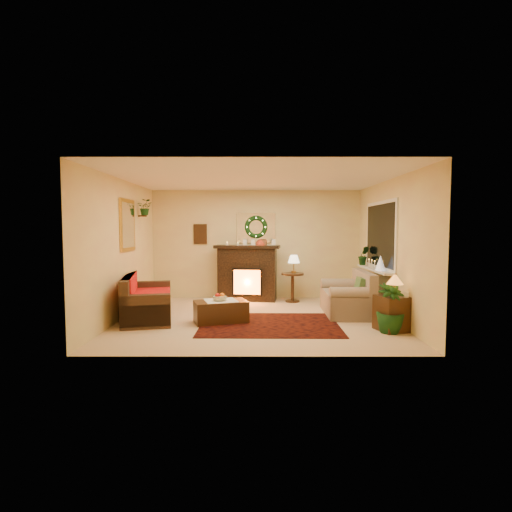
{
  "coord_description": "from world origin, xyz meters",
  "views": [
    {
      "loc": [
        0.01,
        -7.41,
        1.69
      ],
      "look_at": [
        0.0,
        0.35,
        1.15
      ],
      "focal_mm": 28.0,
      "sensor_mm": 36.0,
      "label": 1
    }
  ],
  "objects_px": {
    "loveseat": "(346,293)",
    "end_table_square": "(393,314)",
    "sofa": "(148,295)",
    "coffee_table": "(221,311)",
    "fireplace": "(247,277)",
    "side_table_round": "(293,288)"
  },
  "relations": [
    {
      "from": "loveseat",
      "to": "side_table_round",
      "type": "distance_m",
      "value": 1.6
    },
    {
      "from": "loveseat",
      "to": "end_table_square",
      "type": "xyz_separation_m",
      "value": [
        0.47,
        -1.3,
        -0.15
      ]
    },
    {
      "from": "fireplace",
      "to": "side_table_round",
      "type": "height_order",
      "value": "fireplace"
    },
    {
      "from": "sofa",
      "to": "end_table_square",
      "type": "xyz_separation_m",
      "value": [
        4.3,
        -0.95,
        -0.16
      ]
    },
    {
      "from": "coffee_table",
      "to": "sofa",
      "type": "bearing_deg",
      "value": 148.1
    },
    {
      "from": "fireplace",
      "to": "coffee_table",
      "type": "relative_size",
      "value": 1.44
    },
    {
      "from": "coffee_table",
      "to": "side_table_round",
      "type": "bearing_deg",
      "value": 36.65
    },
    {
      "from": "fireplace",
      "to": "coffee_table",
      "type": "bearing_deg",
      "value": -92.78
    },
    {
      "from": "sofa",
      "to": "loveseat",
      "type": "height_order",
      "value": "loveseat"
    },
    {
      "from": "loveseat",
      "to": "side_table_round",
      "type": "height_order",
      "value": "loveseat"
    },
    {
      "from": "sofa",
      "to": "coffee_table",
      "type": "bearing_deg",
      "value": -27.08
    },
    {
      "from": "fireplace",
      "to": "loveseat",
      "type": "height_order",
      "value": "fireplace"
    },
    {
      "from": "end_table_square",
      "to": "sofa",
      "type": "bearing_deg",
      "value": 167.53
    },
    {
      "from": "side_table_round",
      "to": "end_table_square",
      "type": "height_order",
      "value": "side_table_round"
    },
    {
      "from": "sofa",
      "to": "coffee_table",
      "type": "xyz_separation_m",
      "value": [
        1.41,
        -0.37,
        -0.22
      ]
    },
    {
      "from": "sofa",
      "to": "coffee_table",
      "type": "height_order",
      "value": "sofa"
    },
    {
      "from": "sofa",
      "to": "side_table_round",
      "type": "xyz_separation_m",
      "value": [
        2.88,
        1.64,
        -0.11
      ]
    },
    {
      "from": "sofa",
      "to": "end_table_square",
      "type": "distance_m",
      "value": 4.41
    },
    {
      "from": "coffee_table",
      "to": "fireplace",
      "type": "bearing_deg",
      "value": 61.88
    },
    {
      "from": "side_table_round",
      "to": "coffee_table",
      "type": "height_order",
      "value": "side_table_round"
    },
    {
      "from": "fireplace",
      "to": "loveseat",
      "type": "relative_size",
      "value": 0.92
    },
    {
      "from": "fireplace",
      "to": "end_table_square",
      "type": "xyz_separation_m",
      "value": [
        2.47,
        -2.77,
        -0.28
      ]
    }
  ]
}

